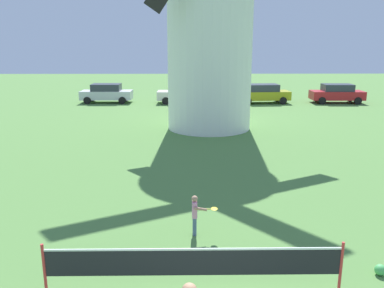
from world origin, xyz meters
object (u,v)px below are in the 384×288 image
Objects in this scene: parked_car_cream at (185,93)px; parked_car_mustard at (263,93)px; stray_ball at (380,270)px; parked_car_red at (337,93)px; tennis_net at (193,262)px; parked_car_silver at (107,93)px; player_far at (196,213)px.

parked_car_cream is 1.03× the size of parked_car_mustard.
parked_car_red reaches higher than stray_ball.
stray_ball is 0.06× the size of parked_car_mustard.
tennis_net is at bearing -89.35° from parked_car_cream.
parked_car_silver is (-6.80, 26.18, 0.12)m from tennis_net.
stray_ball is at bearing -67.01° from parked_car_silver.
player_far is 0.24× the size of parked_car_cream.
parked_car_silver is at bearing 104.56° from tennis_net.
tennis_net reaches higher than stray_ball.
tennis_net is at bearing -115.59° from parked_car_red.
tennis_net is 28.55m from parked_car_red.
parked_car_red is at bearing -1.28° from parked_car_silver.
tennis_net is at bearing -75.44° from parked_car_silver.
tennis_net is 25.82m from parked_car_cream.
parked_car_silver is at bearing 176.87° from parked_car_cream.
stray_ball is (4.06, 0.58, -0.57)m from tennis_net.
stray_ball is 0.06× the size of parked_car_silver.
parked_car_red is (19.13, -0.43, 0.00)m from parked_car_silver.
tennis_net reaches higher than player_far.
stray_ball is 0.05× the size of parked_car_cream.
parked_car_silver is at bearing 112.99° from stray_ball.
player_far is 0.25× the size of parked_car_red.
parked_car_cream is (-0.29, 25.82, 0.12)m from tennis_net.
player_far is 4.43m from stray_ball.
parked_car_mustard is (6.19, 25.77, 0.12)m from tennis_net.
stray_ball is at bearing -108.20° from parked_car_red.
player_far is (0.10, 2.52, -0.07)m from tennis_net.
player_far is 0.26× the size of parked_car_silver.
parked_car_mustard is (2.13, 25.18, 0.69)m from stray_ball.
player_far is at bearing -89.03° from parked_car_cream.
player_far is 24.64m from parked_car_silver.
parked_car_mustard is (6.09, 23.24, 0.19)m from player_far.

